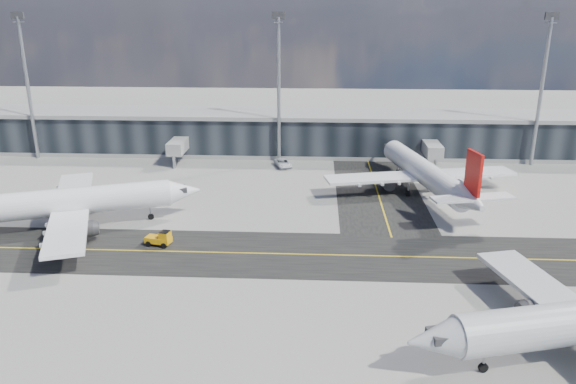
# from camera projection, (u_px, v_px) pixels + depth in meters

# --- Properties ---
(ground) EXTENTS (300.00, 300.00, 0.00)m
(ground) POSITION_uv_depth(u_px,v_px,m) (253.00, 267.00, 68.17)
(ground) COLOR gray
(ground) RESTS_ON ground
(taxiway_lanes) EXTENTS (180.00, 63.00, 0.03)m
(taxiway_lanes) POSITION_uv_depth(u_px,v_px,m) (289.00, 233.00, 78.13)
(taxiway_lanes) COLOR black
(taxiway_lanes) RESTS_ON ground
(terminal_concourse) EXTENTS (152.00, 19.80, 8.80)m
(terminal_concourse) POSITION_uv_depth(u_px,v_px,m) (281.00, 134.00, 118.82)
(terminal_concourse) COLOR black
(terminal_concourse) RESTS_ON ground
(floodlight_masts) EXTENTS (102.50, 0.70, 28.90)m
(floodlight_masts) POSITION_uv_depth(u_px,v_px,m) (279.00, 84.00, 108.57)
(floodlight_masts) COLOR gray
(floodlight_masts) RESTS_ON ground
(airliner_af) EXTENTS (38.41, 33.18, 11.72)m
(airliner_af) POSITION_uv_depth(u_px,v_px,m) (58.00, 203.00, 78.54)
(airliner_af) COLOR white
(airliner_af) RESTS_ON ground
(airliner_redtail) EXTENTS (32.89, 38.29, 11.42)m
(airliner_redtail) POSITION_uv_depth(u_px,v_px,m) (425.00, 173.00, 92.78)
(airliner_redtail) COLOR white
(airliner_redtail) RESTS_ON ground
(baggage_tug) EXTENTS (3.61, 2.34, 2.09)m
(baggage_tug) POSITION_uv_depth(u_px,v_px,m) (161.00, 238.00, 73.88)
(baggage_tug) COLOR orange
(baggage_tug) RESTS_ON ground
(service_van) EXTENTS (4.24, 6.03, 1.53)m
(service_van) POSITION_uv_depth(u_px,v_px,m) (283.00, 163.00, 109.50)
(service_van) COLOR white
(service_van) RESTS_ON ground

